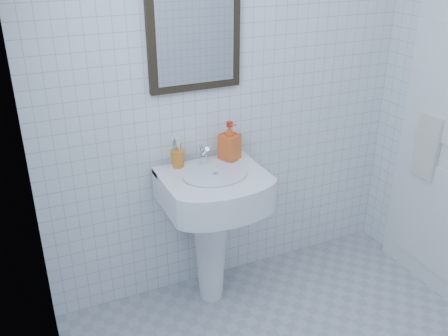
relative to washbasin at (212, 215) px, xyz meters
name	(u,v)px	position (x,y,z in m)	size (l,w,h in m)	color
wall_back	(230,82)	(0.21, 0.21, 0.68)	(2.20, 0.02, 2.50)	silver
wall_left	(49,237)	(-0.89, -0.99, 0.68)	(0.02, 2.40, 2.50)	silver
washbasin	(212,215)	(0.00, 0.00, 0.00)	(0.55, 0.41, 0.85)	white
faucet	(204,156)	(0.00, 0.10, 0.32)	(0.05, 0.10, 0.12)	silver
toothbrush_cup	(178,159)	(-0.14, 0.12, 0.32)	(0.08, 0.08, 0.10)	orange
soap_dispenser	(230,141)	(0.16, 0.11, 0.38)	(0.10, 0.10, 0.22)	#D54414
wall_mirror	(194,30)	(0.00, 0.19, 0.98)	(0.50, 0.04, 0.62)	black
towel_ring	(435,117)	(1.27, -0.27, 0.48)	(0.18, 0.18, 0.01)	silver
hand_towel	(427,147)	(1.25, -0.27, 0.30)	(0.03, 0.16, 0.38)	beige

